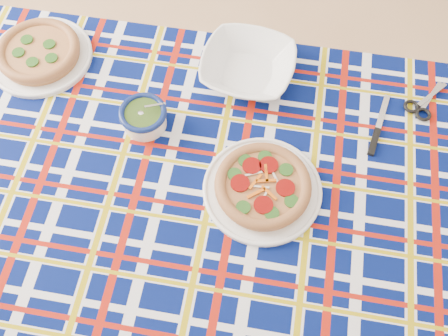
% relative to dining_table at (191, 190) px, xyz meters
% --- Properties ---
extents(floor, '(4.00, 4.00, 0.00)m').
position_rel_dining_table_xyz_m(floor, '(-0.15, 0.45, -0.61)').
color(floor, tan).
rests_on(floor, ground).
extents(dining_table, '(1.51, 1.00, 0.68)m').
position_rel_dining_table_xyz_m(dining_table, '(0.00, 0.00, 0.00)').
color(dining_table, brown).
rests_on(dining_table, floor).
extents(tablecloth, '(1.54, 1.03, 0.10)m').
position_rel_dining_table_xyz_m(tablecloth, '(0.00, 0.00, 0.02)').
color(tablecloth, '#040F4C').
rests_on(tablecloth, dining_table).
extents(main_focaccia_plate, '(0.30, 0.30, 0.06)m').
position_rel_dining_table_xyz_m(main_focaccia_plate, '(0.18, 0.01, 0.10)').
color(main_focaccia_plate, '#AE6E3E').
rests_on(main_focaccia_plate, tablecloth).
extents(pesto_bowl, '(0.13, 0.13, 0.07)m').
position_rel_dining_table_xyz_m(pesto_bowl, '(-0.15, 0.12, 0.11)').
color(pesto_bowl, '#21390F').
rests_on(pesto_bowl, tablecloth).
extents(serving_bowl, '(0.26, 0.26, 0.06)m').
position_rel_dining_table_xyz_m(serving_bowl, '(0.07, 0.34, 0.10)').
color(serving_bowl, white).
rests_on(serving_bowl, tablecloth).
extents(second_focaccia_plate, '(0.32, 0.32, 0.05)m').
position_rel_dining_table_xyz_m(second_focaccia_plate, '(-0.49, 0.26, 0.10)').
color(second_focaccia_plate, '#AE6E3E').
rests_on(second_focaccia_plate, tablecloth).
extents(table_knife, '(0.05, 0.21, 0.01)m').
position_rel_dining_table_xyz_m(table_knife, '(0.43, 0.29, 0.07)').
color(table_knife, silver).
rests_on(table_knife, tablecloth).
extents(kitchen_scissors, '(0.15, 0.19, 0.01)m').
position_rel_dining_table_xyz_m(kitchen_scissors, '(0.55, 0.38, 0.08)').
color(kitchen_scissors, silver).
rests_on(kitchen_scissors, tablecloth).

